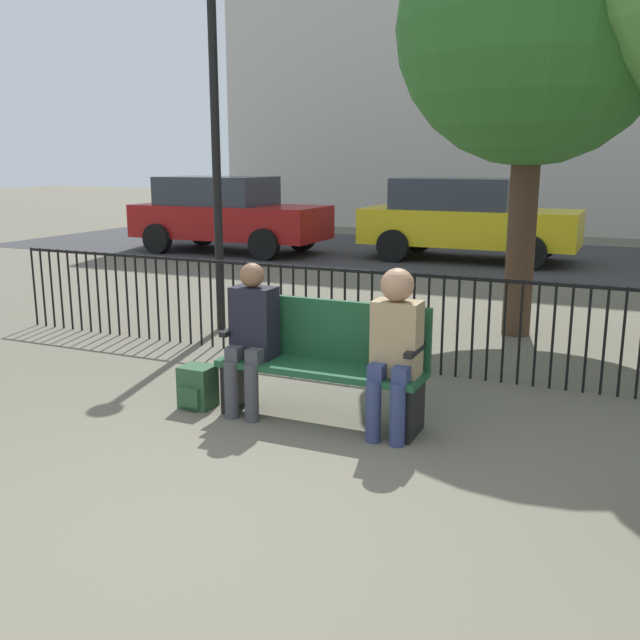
% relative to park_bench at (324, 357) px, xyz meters
% --- Properties ---
extents(ground_plane, '(80.00, 80.00, 0.00)m').
position_rel_park_bench_xyz_m(ground_plane, '(0.00, -1.93, -0.49)').
color(ground_plane, '#605B4C').
extents(park_bench, '(1.61, 0.45, 0.92)m').
position_rel_park_bench_xyz_m(park_bench, '(0.00, 0.00, 0.00)').
color(park_bench, '#194728').
rests_on(park_bench, ground).
extents(seated_person_0, '(0.34, 0.39, 1.20)m').
position_rel_park_bench_xyz_m(seated_person_0, '(-0.57, -0.13, 0.18)').
color(seated_person_0, '#3D3D42').
rests_on(seated_person_0, ground).
extents(seated_person_1, '(0.34, 0.39, 1.23)m').
position_rel_park_bench_xyz_m(seated_person_1, '(0.61, -0.13, 0.21)').
color(seated_person_1, navy).
rests_on(seated_person_1, ground).
extents(backpack, '(0.26, 0.27, 0.34)m').
position_rel_park_bench_xyz_m(backpack, '(-1.04, -0.20, -0.32)').
color(backpack, '#284C2D').
rests_on(backpack, ground).
extents(fence_railing, '(9.01, 0.03, 0.95)m').
position_rel_park_bench_xyz_m(fence_railing, '(-0.02, 1.49, 0.07)').
color(fence_railing, black).
rests_on(fence_railing, ground).
extents(tree_2, '(2.93, 2.93, 4.83)m').
position_rel_park_bench_xyz_m(tree_2, '(0.91, 3.42, 2.85)').
color(tree_2, '#422D1E').
rests_on(tree_2, ground).
extents(lamp_post, '(0.28, 0.28, 3.99)m').
position_rel_park_bench_xyz_m(lamp_post, '(-2.34, 2.24, 2.11)').
color(lamp_post, black).
rests_on(lamp_post, ground).
extents(street_surface, '(24.00, 6.00, 0.01)m').
position_rel_park_bench_xyz_m(street_surface, '(0.00, 10.07, -0.49)').
color(street_surface, '#333335').
rests_on(street_surface, ground).
extents(parked_car_0, '(4.20, 1.94, 1.62)m').
position_rel_park_bench_xyz_m(parked_car_0, '(-1.09, 9.38, 0.35)').
color(parked_car_0, yellow).
rests_on(parked_car_0, ground).
extents(parked_car_2, '(4.20, 1.94, 1.62)m').
position_rel_park_bench_xyz_m(parked_car_2, '(-6.12, 8.53, 0.35)').
color(parked_car_2, maroon).
rests_on(parked_car_2, ground).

